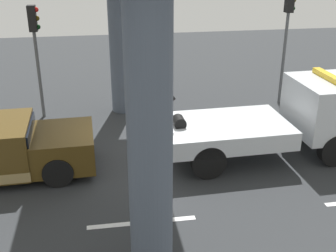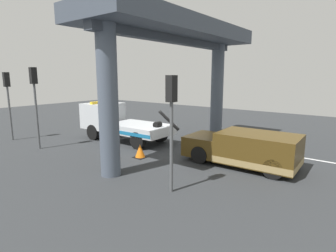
% 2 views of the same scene
% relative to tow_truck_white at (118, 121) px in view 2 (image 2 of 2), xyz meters
% --- Properties ---
extents(ground_plane, '(60.00, 40.00, 0.10)m').
position_rel_tow_truck_white_xyz_m(ground_plane, '(-4.74, -0.03, -1.25)').
color(ground_plane, '#2D3033').
extents(lane_stripe_west, '(2.60, 0.16, 0.01)m').
position_rel_tow_truck_white_xyz_m(lane_stripe_west, '(-10.74, -2.99, -1.20)').
color(lane_stripe_west, silver).
rests_on(lane_stripe_west, ground).
extents(lane_stripe_mid, '(2.60, 0.16, 0.01)m').
position_rel_tow_truck_white_xyz_m(lane_stripe_mid, '(-4.74, -2.99, -1.20)').
color(lane_stripe_mid, silver).
rests_on(lane_stripe_mid, ground).
extents(lane_stripe_east, '(2.60, 0.16, 0.01)m').
position_rel_tow_truck_white_xyz_m(lane_stripe_east, '(1.26, -2.99, -1.20)').
color(lane_stripe_east, silver).
rests_on(lane_stripe_east, ground).
extents(tow_truck_white, '(7.29, 2.58, 2.46)m').
position_rel_tow_truck_white_xyz_m(tow_truck_white, '(0.00, 0.00, 0.00)').
color(tow_truck_white, silver).
rests_on(tow_truck_white, ground).
extents(towed_van_green, '(5.26, 2.36, 1.58)m').
position_rel_tow_truck_white_xyz_m(towed_van_green, '(-8.69, -0.03, -0.42)').
color(towed_van_green, '#4C3814').
rests_on(towed_van_green, ground).
extents(overpass_structure, '(3.60, 11.28, 6.92)m').
position_rel_tow_truck_white_xyz_m(overpass_structure, '(-4.70, -0.03, 4.62)').
color(overpass_structure, '#4C5666').
rests_on(overpass_structure, ground).
extents(traffic_light_near, '(0.39, 0.32, 4.15)m').
position_rel_tow_truck_white_xyz_m(traffic_light_near, '(-7.72, 4.39, 1.83)').
color(traffic_light_near, '#515456').
rests_on(traffic_light_near, ground).
extents(traffic_light_far, '(0.39, 0.32, 4.58)m').
position_rel_tow_truck_white_xyz_m(traffic_light_far, '(1.78, 4.39, 2.13)').
color(traffic_light_far, '#515456').
rests_on(traffic_light_far, ground).
extents(traffic_light_mid, '(0.39, 0.32, 4.35)m').
position_rel_tow_truck_white_xyz_m(traffic_light_mid, '(5.28, 4.39, 1.96)').
color(traffic_light_mid, '#515456').
rests_on(traffic_light_mid, ground).
extents(traffic_cone_orange, '(0.59, 0.59, 0.70)m').
position_rel_tow_truck_white_xyz_m(traffic_cone_orange, '(-3.97, 2.07, -0.87)').
color(traffic_cone_orange, orange).
rests_on(traffic_cone_orange, ground).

